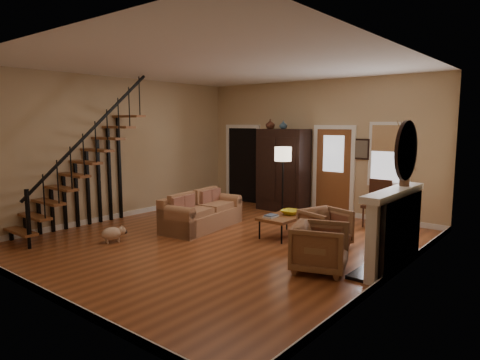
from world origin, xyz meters
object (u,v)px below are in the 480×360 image
Objects in this scene: armoire at (283,170)px; armchair_right at (325,228)px; armchair_left at (320,248)px; floor_lamp at (283,184)px; side_chair at (376,204)px; sofa at (202,212)px; coffee_table at (284,226)px.

armchair_right is at bearing -43.03° from armoire.
armchair_left is (2.97, -3.49, -0.68)m from armoire.
armoire is 1.09m from floor_lamp.
armchair_left is 1.06× the size of armchair_right.
armoire is 2.61m from side_chair.
armchair_left is 1.36m from armchair_right.
side_chair reaches higher than armchair_left.
floor_lamp is (0.88, 1.79, 0.49)m from sofa.
coffee_table is 1.45× the size of armchair_right.
side_chair is at bearing 60.12° from coffee_table.
sofa is at bearing -138.94° from side_chair.
sofa is 2.38× the size of armchair_left.
floor_lamp reaches higher than sofa.
sofa is at bearing -116.22° from floor_lamp.
armchair_right is 0.75× the size of side_chair.
floor_lamp is 2.12m from side_chair.
coffee_table is 1.64m from floor_lamp.
sofa is (-0.30, -2.69, -0.69)m from armoire.
armchair_left is at bearing -21.36° from sofa.
side_chair is (-0.42, 3.29, 0.14)m from armchair_left.
armchair_right reaches higher than coffee_table.
sofa reaches higher than coffee_table.
floor_lamp is at bearing 71.46° from armchair_right.
sofa is at bearing -162.33° from coffee_table.
side_chair reaches higher than sofa.
floor_lamp reaches higher than armchair_left.
side_chair is at bearing 13.92° from armchair_right.
sofa is 3.37m from armchair_left.
floor_lamp is (-1.83, 1.35, 0.50)m from armchair_right.
coffee_table is 2.05m from armchair_left.
sofa is 1.90× the size of side_chair.
armchair_right is at bearing -36.39° from floor_lamp.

